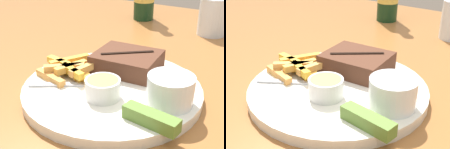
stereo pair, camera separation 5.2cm
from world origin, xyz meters
TOP-DOWN VIEW (x-y plane):
  - dining_table at (0.00, 0.00)m, footprint 1.52×1.29m
  - dinner_plate at (0.00, 0.00)m, footprint 0.30×0.30m
  - steak_portion at (-0.01, 0.07)m, footprint 0.12×0.10m
  - fries_pile at (-0.08, -0.01)m, footprint 0.12×0.11m
  - coleslaw_cup at (0.11, -0.01)m, footprint 0.07×0.07m
  - dipping_sauce_cup at (0.01, -0.04)m, footprint 0.06×0.06m
  - pickle_spear at (0.10, -0.07)m, footprint 0.08×0.03m
  - fork_utensil at (-0.07, -0.04)m, footprint 0.12×0.08m
  - knife_utensil at (-0.02, 0.03)m, footprint 0.08×0.16m

SIDE VIEW (x-z plane):
  - dining_table at x=0.00m, z-range 0.31..1.04m
  - dinner_plate at x=0.00m, z-range 0.74..0.75m
  - fork_utensil at x=-0.07m, z-range 0.75..0.76m
  - knife_utensil at x=-0.02m, z-range 0.75..0.76m
  - pickle_spear at x=0.10m, z-range 0.75..0.77m
  - fries_pile at x=-0.08m, z-range 0.75..0.78m
  - steak_portion at x=-0.01m, z-range 0.75..0.79m
  - dipping_sauce_cup at x=0.01m, z-range 0.75..0.79m
  - coleslaw_cup at x=0.11m, z-range 0.76..0.80m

